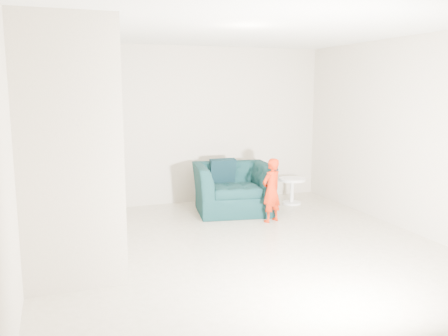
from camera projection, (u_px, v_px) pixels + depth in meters
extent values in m
plane|color=#9D927A|center=(245.00, 252.00, 5.83)|extent=(5.50, 5.50, 0.00)
plane|color=silver|center=(247.00, 25.00, 5.38)|extent=(5.50, 5.50, 0.00)
plane|color=#B8A995|center=(186.00, 126.00, 8.16)|extent=(5.00, 0.00, 5.00)
plane|color=#B8A995|center=(408.00, 189.00, 3.05)|extent=(5.00, 0.00, 5.00)
plane|color=#B8A995|center=(17.00, 153.00, 4.78)|extent=(0.00, 5.50, 5.50)
plane|color=#B8A995|center=(416.00, 136.00, 6.44)|extent=(0.00, 5.50, 5.50)
imported|color=black|center=(233.00, 188.00, 7.67)|extent=(1.36, 1.24, 0.79)
imported|color=#AD1205|center=(271.00, 190.00, 7.08)|extent=(0.42, 0.35, 0.97)
cylinder|color=silver|center=(292.00, 179.00, 8.19)|extent=(0.46, 0.46, 0.05)
cylinder|color=silver|center=(292.00, 192.00, 8.23)|extent=(0.07, 0.07, 0.41)
cylinder|color=silver|center=(292.00, 203.00, 8.26)|extent=(0.32, 0.32, 0.03)
cube|color=#ADA089|center=(68.00, 210.00, 7.33)|extent=(1.00, 0.30, 0.27)
cube|color=#ADA089|center=(68.00, 206.00, 7.02)|extent=(1.00, 0.30, 0.54)
cube|color=#ADA089|center=(69.00, 201.00, 6.72)|extent=(1.00, 0.30, 0.81)
cube|color=#ADA089|center=(69.00, 197.00, 6.42)|extent=(1.00, 0.30, 1.08)
cube|color=#ADA089|center=(69.00, 191.00, 6.12)|extent=(1.00, 0.30, 1.35)
cube|color=#ADA089|center=(69.00, 185.00, 5.82)|extent=(1.00, 0.30, 1.62)
cube|color=#ADA089|center=(69.00, 179.00, 5.52)|extent=(1.00, 0.30, 1.89)
cube|color=#ADA089|center=(70.00, 172.00, 5.22)|extent=(1.00, 0.30, 2.16)
cube|color=#ADA089|center=(70.00, 164.00, 4.92)|extent=(1.00, 0.30, 2.43)
cube|color=#ADA089|center=(70.00, 155.00, 4.62)|extent=(1.00, 0.30, 2.70)
cylinder|color=silver|center=(105.00, 67.00, 5.89)|extent=(0.04, 3.03, 2.73)
cylinder|color=silver|center=(100.00, 183.00, 7.57)|extent=(0.04, 0.04, 1.00)
cube|color=black|center=(222.00, 171.00, 7.86)|extent=(0.44, 0.21, 0.43)
cube|color=black|center=(203.00, 185.00, 7.42)|extent=(0.04, 0.43, 0.49)
cube|color=black|center=(277.00, 167.00, 7.04)|extent=(0.03, 0.05, 0.10)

